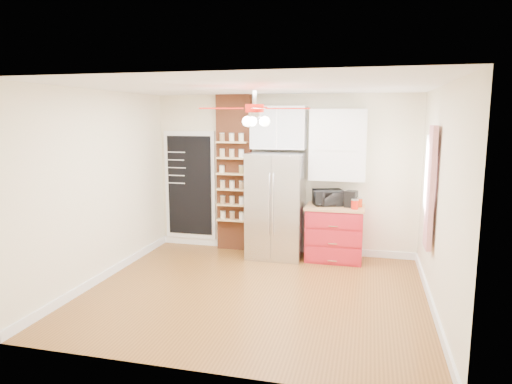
% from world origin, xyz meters
% --- Properties ---
extents(floor, '(4.50, 4.50, 0.00)m').
position_xyz_m(floor, '(0.00, 0.00, 0.00)').
color(floor, brown).
rests_on(floor, ground).
extents(ceiling, '(4.50, 4.50, 0.00)m').
position_xyz_m(ceiling, '(0.00, 0.00, 2.70)').
color(ceiling, white).
rests_on(ceiling, wall_back).
extents(wall_back, '(4.50, 0.02, 2.70)m').
position_xyz_m(wall_back, '(0.00, 2.00, 1.35)').
color(wall_back, beige).
rests_on(wall_back, floor).
extents(wall_front, '(4.50, 0.02, 2.70)m').
position_xyz_m(wall_front, '(0.00, -2.00, 1.35)').
color(wall_front, beige).
rests_on(wall_front, floor).
extents(wall_left, '(0.02, 4.00, 2.70)m').
position_xyz_m(wall_left, '(-2.25, 0.00, 1.35)').
color(wall_left, beige).
rests_on(wall_left, floor).
extents(wall_right, '(0.02, 4.00, 2.70)m').
position_xyz_m(wall_right, '(2.25, 0.00, 1.35)').
color(wall_right, beige).
rests_on(wall_right, floor).
extents(chalkboard, '(0.95, 0.05, 1.95)m').
position_xyz_m(chalkboard, '(-1.70, 1.96, 1.10)').
color(chalkboard, white).
rests_on(chalkboard, wall_back).
extents(brick_pillar, '(0.60, 0.16, 2.70)m').
position_xyz_m(brick_pillar, '(-0.85, 1.92, 1.35)').
color(brick_pillar, brown).
rests_on(brick_pillar, floor).
extents(fridge, '(0.90, 0.70, 1.75)m').
position_xyz_m(fridge, '(-0.05, 1.63, 0.88)').
color(fridge, '#AFAFB3').
rests_on(fridge, floor).
extents(upper_glass_cabinet, '(0.90, 0.35, 0.70)m').
position_xyz_m(upper_glass_cabinet, '(-0.05, 1.82, 2.15)').
color(upper_glass_cabinet, white).
rests_on(upper_glass_cabinet, wall_back).
extents(red_cabinet, '(0.94, 0.64, 0.90)m').
position_xyz_m(red_cabinet, '(0.92, 1.68, 0.45)').
color(red_cabinet, '#AD1824').
rests_on(red_cabinet, floor).
extents(upper_shelf_unit, '(0.90, 0.30, 1.15)m').
position_xyz_m(upper_shelf_unit, '(0.92, 1.85, 1.88)').
color(upper_shelf_unit, white).
rests_on(upper_shelf_unit, wall_back).
extents(window, '(0.04, 0.75, 1.05)m').
position_xyz_m(window, '(2.23, 0.90, 1.55)').
color(window, white).
rests_on(window, wall_right).
extents(curtain, '(0.06, 0.40, 1.55)m').
position_xyz_m(curtain, '(2.18, 0.35, 1.45)').
color(curtain, '#AE1724').
rests_on(curtain, wall_right).
extents(ceiling_fan, '(1.40, 1.40, 0.44)m').
position_xyz_m(ceiling_fan, '(0.00, 0.00, 2.42)').
color(ceiling_fan, silver).
rests_on(ceiling_fan, ceiling).
extents(toaster_oven, '(0.54, 0.45, 0.26)m').
position_xyz_m(toaster_oven, '(0.79, 1.72, 1.03)').
color(toaster_oven, black).
rests_on(toaster_oven, red_cabinet).
extents(coffee_maker, '(0.22, 0.23, 0.26)m').
position_xyz_m(coffee_maker, '(1.17, 1.67, 1.03)').
color(coffee_maker, black).
rests_on(coffee_maker, red_cabinet).
extents(canister_left, '(0.14, 0.14, 0.14)m').
position_xyz_m(canister_left, '(1.23, 1.51, 0.97)').
color(canister_left, red).
rests_on(canister_left, red_cabinet).
extents(canister_right, '(0.13, 0.13, 0.14)m').
position_xyz_m(canister_right, '(1.29, 1.71, 0.97)').
color(canister_right, '#BC2B0A').
rests_on(canister_right, red_cabinet).
extents(pantry_jar_oats, '(0.11, 0.11, 0.12)m').
position_xyz_m(pantry_jar_oats, '(-1.03, 1.78, 1.43)').
color(pantry_jar_oats, '#F1E7B8').
rests_on(pantry_jar_oats, brick_pillar).
extents(pantry_jar_beans, '(0.10, 0.10, 0.13)m').
position_xyz_m(pantry_jar_beans, '(-0.68, 1.78, 1.44)').
color(pantry_jar_beans, olive).
rests_on(pantry_jar_beans, brick_pillar).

